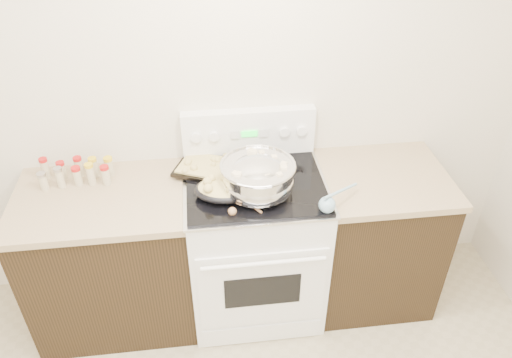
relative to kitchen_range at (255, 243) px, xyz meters
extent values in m
cube|color=beige|center=(-0.35, 0.35, 0.86)|extent=(4.00, 0.05, 2.70)
cube|color=black|center=(-0.83, 0.01, -0.05)|extent=(0.90, 0.64, 0.88)
cube|color=brown|center=(-0.83, 0.01, 0.41)|extent=(0.93, 0.67, 0.04)
cube|color=black|center=(0.73, 0.01, -0.05)|extent=(0.70, 0.64, 0.88)
cube|color=brown|center=(0.73, 0.01, 0.41)|extent=(0.73, 0.67, 0.04)
cube|color=white|center=(0.00, 0.00, -0.03)|extent=(0.76, 0.66, 0.92)
cube|color=white|center=(0.00, -0.34, -0.04)|extent=(0.70, 0.01, 0.55)
cube|color=black|center=(0.00, -0.35, -0.04)|extent=(0.42, 0.01, 0.22)
cylinder|color=white|center=(0.00, -0.38, 0.21)|extent=(0.65, 0.02, 0.02)
cube|color=white|center=(0.00, -0.34, -0.41)|extent=(0.70, 0.01, 0.14)
cube|color=silver|center=(0.00, 0.00, 0.44)|extent=(0.78, 0.68, 0.01)
cube|color=black|center=(0.00, 0.00, 0.45)|extent=(0.74, 0.64, 0.01)
cube|color=white|center=(0.00, 0.29, 0.59)|extent=(0.76, 0.07, 0.28)
cylinder|color=white|center=(-0.30, 0.24, 0.61)|extent=(0.06, 0.02, 0.06)
cylinder|color=white|center=(-0.20, 0.24, 0.61)|extent=(0.06, 0.02, 0.06)
cylinder|color=white|center=(0.20, 0.24, 0.61)|extent=(0.06, 0.02, 0.06)
cylinder|color=white|center=(0.30, 0.24, 0.61)|extent=(0.06, 0.02, 0.06)
cube|color=#19E533|center=(0.00, 0.25, 0.61)|extent=(0.09, 0.00, 0.04)
cube|color=silver|center=(-0.08, 0.25, 0.61)|extent=(0.05, 0.00, 0.05)
cube|color=silver|center=(0.08, 0.25, 0.61)|extent=(0.05, 0.00, 0.05)
ellipsoid|color=silver|center=(0.00, -0.09, 0.53)|extent=(0.44, 0.44, 0.23)
cylinder|color=silver|center=(0.00, -0.09, 0.46)|extent=(0.21, 0.21, 0.01)
torus|color=silver|center=(0.00, -0.09, 0.62)|extent=(0.39, 0.39, 0.02)
cylinder|color=silver|center=(0.00, -0.09, 0.56)|extent=(0.37, 0.37, 0.13)
cylinder|color=brown|center=(0.00, -0.09, 0.61)|extent=(0.35, 0.35, 0.00)
cube|color=beige|center=(-0.10, -0.16, 0.62)|extent=(0.04, 0.04, 0.03)
cube|color=beige|center=(-0.02, -0.09, 0.62)|extent=(0.04, 0.04, 0.03)
cube|color=beige|center=(-0.12, -0.15, 0.62)|extent=(0.04, 0.04, 0.03)
cube|color=beige|center=(0.04, 0.03, 0.62)|extent=(0.03, 0.03, 0.02)
cube|color=beige|center=(-0.01, 0.05, 0.62)|extent=(0.05, 0.05, 0.03)
cube|color=beige|center=(0.00, 0.03, 0.62)|extent=(0.03, 0.03, 0.03)
cube|color=beige|center=(0.04, -0.18, 0.62)|extent=(0.04, 0.04, 0.03)
cube|color=beige|center=(0.02, -0.11, 0.62)|extent=(0.03, 0.03, 0.02)
cube|color=beige|center=(0.10, -0.18, 0.62)|extent=(0.03, 0.03, 0.02)
cube|color=beige|center=(0.10, -0.02, 0.62)|extent=(0.03, 0.03, 0.03)
cube|color=beige|center=(0.13, -0.13, 0.62)|extent=(0.04, 0.04, 0.03)
cube|color=beige|center=(0.05, -0.13, 0.62)|extent=(0.04, 0.04, 0.03)
cube|color=beige|center=(0.00, 0.04, 0.62)|extent=(0.04, 0.04, 0.03)
cube|color=beige|center=(0.03, -0.18, 0.62)|extent=(0.03, 0.03, 0.02)
cube|color=beige|center=(0.14, -0.10, 0.62)|extent=(0.04, 0.04, 0.03)
cube|color=beige|center=(0.05, -0.15, 0.62)|extent=(0.04, 0.04, 0.03)
ellipsoid|color=black|center=(-0.17, -0.11, 0.49)|extent=(0.34, 0.26, 0.08)
ellipsoid|color=#CEB96E|center=(-0.17, -0.11, 0.51)|extent=(0.30, 0.23, 0.06)
sphere|color=#CEB96E|center=(-0.23, -0.06, 0.54)|extent=(0.04, 0.04, 0.04)
sphere|color=#CEB96E|center=(-0.14, -0.10, 0.54)|extent=(0.05, 0.05, 0.05)
sphere|color=#CEB96E|center=(-0.26, -0.08, 0.54)|extent=(0.05, 0.05, 0.05)
sphere|color=#CEB96E|center=(-0.16, -0.07, 0.54)|extent=(0.05, 0.05, 0.05)
sphere|color=#CEB96E|center=(-0.13, -0.13, 0.54)|extent=(0.05, 0.05, 0.05)
sphere|color=#CEB96E|center=(-0.09, -0.10, 0.54)|extent=(0.05, 0.05, 0.05)
sphere|color=#CEB96E|center=(-0.26, -0.15, 0.54)|extent=(0.05, 0.05, 0.05)
sphere|color=#CEB96E|center=(-0.14, -0.17, 0.54)|extent=(0.05, 0.05, 0.05)
cube|color=black|center=(-0.24, 0.14, 0.46)|extent=(0.43, 0.38, 0.02)
cube|color=#CEB96E|center=(-0.24, 0.14, 0.48)|extent=(0.38, 0.33, 0.02)
sphere|color=#CEB96E|center=(-0.14, 0.21, 0.49)|extent=(0.04, 0.04, 0.04)
sphere|color=#CEB96E|center=(-0.12, 0.19, 0.49)|extent=(0.03, 0.03, 0.03)
sphere|color=#CEB96E|center=(-0.22, 0.14, 0.49)|extent=(0.03, 0.03, 0.03)
sphere|color=#CEB96E|center=(-0.32, 0.12, 0.49)|extent=(0.04, 0.04, 0.04)
sphere|color=#CEB96E|center=(-0.35, 0.19, 0.49)|extent=(0.04, 0.04, 0.04)
sphere|color=#CEB96E|center=(-0.21, 0.19, 0.49)|extent=(0.04, 0.04, 0.04)
sphere|color=#CEB96E|center=(-0.19, 0.19, 0.49)|extent=(0.04, 0.04, 0.04)
sphere|color=#CEB96E|center=(-0.36, 0.17, 0.49)|extent=(0.04, 0.04, 0.04)
sphere|color=#CEB96E|center=(-0.12, 0.10, 0.49)|extent=(0.04, 0.04, 0.04)
sphere|color=#CEB96E|center=(-0.37, 0.10, 0.49)|extent=(0.04, 0.04, 0.04)
cylinder|color=#A17349|center=(-0.08, -0.16, 0.46)|extent=(0.17, 0.23, 0.01)
sphere|color=#A17349|center=(-0.14, -0.25, 0.47)|extent=(0.04, 0.04, 0.04)
sphere|color=#7BA2B7|center=(0.33, -0.28, 0.49)|extent=(0.09, 0.09, 0.09)
cylinder|color=#7BA2B7|center=(0.42, -0.22, 0.51)|extent=(0.23, 0.19, 0.07)
cylinder|color=#BFB28C|center=(-1.14, 0.22, 0.48)|extent=(0.04, 0.04, 0.11)
cylinder|color=#B21414|center=(-1.14, 0.22, 0.55)|extent=(0.04, 0.04, 0.02)
cylinder|color=#BFB28C|center=(-1.05, 0.20, 0.47)|extent=(0.04, 0.04, 0.09)
cylinder|color=#B21414|center=(-1.05, 0.20, 0.53)|extent=(0.05, 0.05, 0.02)
cylinder|color=#BFB28C|center=(-0.96, 0.21, 0.48)|extent=(0.04, 0.04, 0.10)
cylinder|color=#B21414|center=(-0.96, 0.21, 0.54)|extent=(0.05, 0.05, 0.02)
cylinder|color=#BFB28C|center=(-0.87, 0.20, 0.48)|extent=(0.04, 0.04, 0.10)
cylinder|color=gold|center=(-0.87, 0.20, 0.54)|extent=(0.05, 0.05, 0.02)
cylinder|color=#BFB28C|center=(-0.79, 0.20, 0.48)|extent=(0.05, 0.05, 0.10)
cylinder|color=gold|center=(-0.79, 0.20, 0.53)|extent=(0.05, 0.05, 0.02)
cylinder|color=#BFB28C|center=(-1.13, 0.11, 0.47)|extent=(0.05, 0.05, 0.09)
cylinder|color=#B2B2B7|center=(-1.13, 0.11, 0.52)|extent=(0.05, 0.05, 0.02)
cylinder|color=#BFB28C|center=(-1.04, 0.11, 0.48)|extent=(0.04, 0.04, 0.11)
cylinder|color=#B2B2B7|center=(-1.04, 0.11, 0.54)|extent=(0.05, 0.05, 0.02)
cylinder|color=#BFB28C|center=(-0.95, 0.13, 0.48)|extent=(0.05, 0.05, 0.09)
cylinder|color=#B21414|center=(-0.95, 0.13, 0.53)|extent=(0.05, 0.05, 0.02)
cylinder|color=#BFB28C|center=(-0.88, 0.12, 0.49)|extent=(0.04, 0.04, 0.11)
cylinder|color=gold|center=(-0.88, 0.12, 0.55)|extent=(0.05, 0.05, 0.02)
cylinder|color=#BFB28C|center=(-0.80, 0.11, 0.48)|extent=(0.05, 0.05, 0.10)
cylinder|color=#B21414|center=(-0.80, 0.11, 0.54)|extent=(0.05, 0.05, 0.02)
camera|label=1|loc=(-0.26, -2.17, 2.05)|focal=35.00mm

